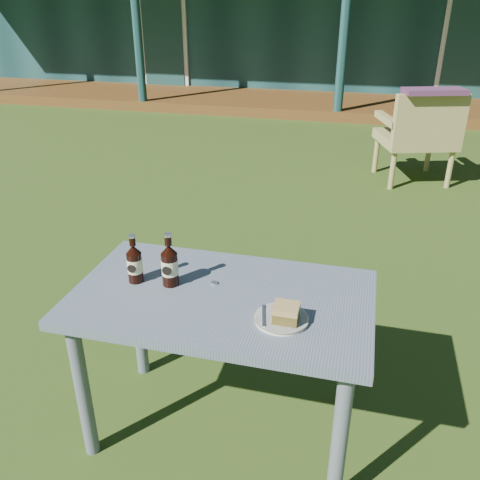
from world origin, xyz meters
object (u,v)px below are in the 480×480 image
(cola_bottle_far, at_px, (135,263))
(armchair_left, at_px, (420,132))
(cafe_table, at_px, (222,315))
(cake_slice, at_px, (286,313))
(plate, at_px, (281,318))
(cola_bottle_near, at_px, (170,265))

(cola_bottle_far, bearing_deg, armchair_left, 69.67)
(armchair_left, bearing_deg, cafe_table, -105.05)
(cake_slice, bearing_deg, cola_bottle_far, 167.77)
(cola_bottle_far, relative_size, armchair_left, 0.22)
(cafe_table, relative_size, cake_slice, 13.04)
(plate, bearing_deg, cola_bottle_near, 163.90)
(cola_bottle_near, bearing_deg, plate, -16.10)
(cake_slice, relative_size, armchair_left, 0.10)
(cake_slice, bearing_deg, cafe_table, 155.19)
(cafe_table, xyz_separation_m, plate, (0.26, -0.12, 0.11))
(cafe_table, distance_m, armchair_left, 3.86)
(cola_bottle_far, bearing_deg, cafe_table, -1.80)
(cola_bottle_near, bearing_deg, armchair_left, 71.67)
(cake_slice, xyz_separation_m, cola_bottle_near, (-0.51, 0.15, 0.05))
(plate, distance_m, cake_slice, 0.04)
(cola_bottle_far, xyz_separation_m, armchair_left, (1.38, 3.72, -0.27))
(cafe_table, distance_m, cake_slice, 0.34)
(cafe_table, relative_size, armchair_left, 1.27)
(cola_bottle_far, bearing_deg, plate, -11.43)
(cake_slice, relative_size, cola_bottle_far, 0.43)
(cafe_table, distance_m, plate, 0.31)
(cola_bottle_near, relative_size, cola_bottle_far, 1.08)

